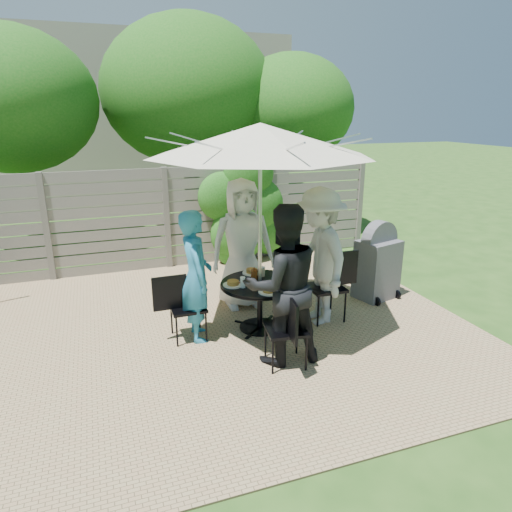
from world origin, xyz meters
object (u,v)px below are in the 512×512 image
object	(u,v)px
umbrella	(260,140)
plate_front	(269,291)
glass_right	(276,273)
glass_left	(243,282)
coffee_cup	(262,272)
person_front	(283,286)
syrup_jug	(254,276)
plate_left	(233,284)
plate_right	(286,278)
chair_left	(187,320)
patio_table	(260,297)
bbq_grill	(377,264)
plate_back	(252,272)
glass_front	(274,283)
person_right	(319,257)
chair_front	(286,344)
chair_back	(240,284)
chair_right	(326,300)
person_left	(196,276)
person_back	(242,244)

from	to	relation	value
umbrella	plate_front	size ratio (longest dim) A/B	10.92
glass_right	glass_left	bearing A→B (deg)	-160.06
glass_right	coffee_cup	bearing A→B (deg)	142.14
person_front	syrup_jug	xyz separation A→B (m)	(-0.03, 0.88, -0.19)
umbrella	plate_left	bearing A→B (deg)	177.94
plate_front	plate_right	bearing A→B (deg)	42.94
chair_left	person_front	bearing A→B (deg)	-43.20
patio_table	plate_left	bearing A→B (deg)	177.94
chair_left	bbq_grill	size ratio (longest dim) A/B	0.72
chair_left	syrup_jug	distance (m)	1.03
person_front	plate_back	distance (m)	1.21
glass_right	plate_left	bearing A→B (deg)	-172.46
plate_back	coffee_cup	size ratio (longest dim) A/B	2.17
umbrella	bbq_grill	world-z (taller)	umbrella
glass_front	coffee_cup	distance (m)	0.48
person_right	plate_left	xyz separation A→B (m)	(-1.19, 0.04, -0.24)
glass_right	chair_front	bearing A→B (deg)	-105.79
syrup_jug	coffee_cup	xyz separation A→B (m)	(0.17, 0.16, -0.02)
umbrella	person_front	xyz separation A→B (m)	(-0.03, -0.83, -1.53)
person_right	syrup_jug	size ratio (longest dim) A/B	11.65
chair_back	syrup_jug	distance (m)	1.03
chair_left	glass_right	size ratio (longest dim) A/B	6.32
chair_back	chair_front	xyz separation A→B (m)	(-0.07, -1.93, 0.00)
chair_front	person_right	size ratio (longest dim) A/B	0.49
bbq_grill	umbrella	bearing A→B (deg)	175.67
umbrella	coffee_cup	size ratio (longest dim) A/B	23.66
chair_right	glass_right	size ratio (longest dim) A/B	6.94
patio_table	chair_left	world-z (taller)	chair_left
chair_back	plate_left	size ratio (longest dim) A/B	3.53
patio_table	glass_right	xyz separation A→B (m)	(0.26, 0.10, 0.27)
umbrella	glass_left	bearing A→B (deg)	-160.06
plate_front	chair_right	bearing A→B (deg)	18.38
chair_back	glass_front	bearing A→B (deg)	12.48
chair_left	chair_right	distance (m)	1.93
plate_back	umbrella	bearing A→B (deg)	-92.06
person_left	plate_back	xyz separation A→B (m)	(0.84, 0.33, -0.15)
person_back	chair_left	bearing A→B (deg)	-139.28
chair_right	glass_left	world-z (taller)	chair_right
person_back	glass_right	distance (m)	0.80
person_left	person_right	xyz separation A→B (m)	(1.66, -0.06, 0.09)
chair_front	chair_right	distance (m)	1.37
bbq_grill	plate_back	bearing A→B (deg)	165.78
plate_back	coffee_cup	distance (m)	0.18
umbrella	person_left	bearing A→B (deg)	177.94
chair_back	person_right	world-z (taller)	person_right
person_back	syrup_jug	size ratio (longest dim) A/B	11.90
patio_table	glass_right	size ratio (longest dim) A/B	7.50
patio_table	plate_left	distance (m)	0.42
plate_back	syrup_jug	distance (m)	0.32
chair_right	chair_left	bearing A→B (deg)	-1.07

